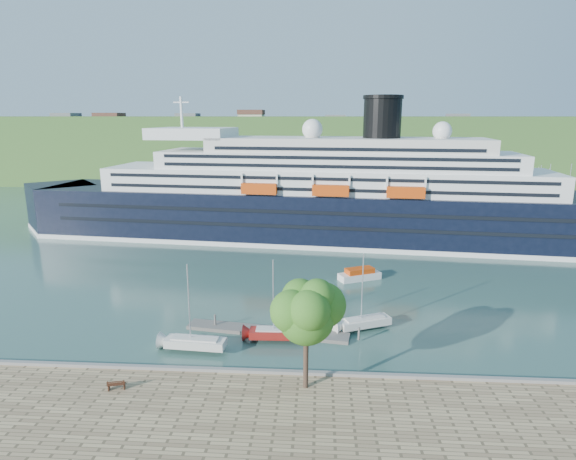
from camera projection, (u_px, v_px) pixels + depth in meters
The scene contains 11 objects.
ground at pixel (266, 381), 44.87m from camera, with size 400.00×400.00×0.00m, color #294942.
far_hillside at pixel (308, 149), 182.87m from camera, with size 400.00×50.00×24.00m, color #365F26.
quay_coping at pixel (266, 371), 44.41m from camera, with size 220.00×0.50×0.30m, color slate.
cruise_ship at pixel (312, 169), 93.94m from camera, with size 124.63×18.15×27.99m, color black, non-canonical shape.
park_bench at pixel (116, 384), 41.68m from camera, with size 1.56×0.64×1.00m, color #3F1F12, non-canonical shape.
promenade_tree at pixel (306, 330), 40.91m from camera, with size 6.53×6.53×10.81m, color #32651A, non-canonical shape.
floating_pontoon at pixel (267, 331), 54.88m from camera, with size 18.73×2.29×0.42m, color slate, non-canonical shape.
sailboat_white_near at pixel (194, 311), 49.64m from camera, with size 7.06×1.96×9.12m, color silver, non-canonical shape.
sailboat_red at pixel (278, 303), 51.91m from camera, with size 6.89×1.91×8.90m, color maroon, non-canonical shape.
sailboat_white_far at pixel (366, 294), 54.83m from camera, with size 6.80×1.89×8.79m, color silver, non-canonical shape.
tender_launch at pixel (360, 274), 72.69m from camera, with size 6.47×2.21×1.79m, color #C73F0B, non-canonical shape.
Camera 1 is at (4.71, -40.16, 24.14)m, focal length 30.00 mm.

